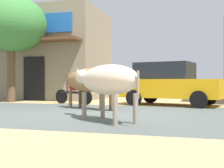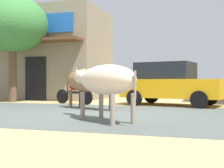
{
  "view_description": "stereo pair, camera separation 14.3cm",
  "coord_description": "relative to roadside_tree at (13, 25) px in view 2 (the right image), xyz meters",
  "views": [
    {
      "loc": [
        2.8,
        -7.98,
        0.9
      ],
      "look_at": [
        -0.01,
        1.67,
        0.83
      ],
      "focal_mm": 48.04,
      "sensor_mm": 36.0,
      "label": 1
    },
    {
      "loc": [
        2.94,
        -7.94,
        0.9
      ],
      "look_at": [
        -0.01,
        1.67,
        0.83
      ],
      "focal_mm": 48.04,
      "sensor_mm": 36.0,
      "label": 2
    }
  ],
  "objects": [
    {
      "name": "roadside_tree",
      "position": [
        0.0,
        0.0,
        0.0
      ],
      "size": [
        3.14,
        3.14,
        4.74
      ],
      "color": "brown",
      "rests_on": "ground"
    },
    {
      "name": "parked_hatchback_car",
      "position": [
        6.96,
        0.13,
        -2.62
      ],
      "size": [
        4.02,
        2.47,
        1.64
      ],
      "color": "#F3A913",
      "rests_on": "ground"
    },
    {
      "name": "cow_far_dark",
      "position": [
        6.01,
        -4.97,
        -2.52
      ],
      "size": [
        2.31,
        2.07,
        1.29
      ],
      "color": "beige",
      "rests_on": "ground"
    },
    {
      "name": "storefront_left_cafe",
      "position": [
        -0.11,
        3.22,
        -1.11
      ],
      "size": [
        6.38,
        5.05,
        4.68
      ],
      "color": "gray",
      "rests_on": "ground"
    },
    {
      "name": "parked_motorcycle",
      "position": [
        3.19,
        -0.4,
        -3.0
      ],
      "size": [
        1.79,
        0.59,
        1.04
      ],
      "color": "black",
      "rests_on": "ground"
    },
    {
      "name": "cow_near_brown",
      "position": [
        4.64,
        -2.3,
        -2.52
      ],
      "size": [
        2.7,
        1.62,
        1.34
      ],
      "color": "olive",
      "rests_on": "ground"
    },
    {
      "name": "asphalt_road",
      "position": [
        5.24,
        -3.56,
        -3.46
      ],
      "size": [
        72.0,
        6.07,
        0.0
      ],
      "primitive_type": "cube",
      "color": "#515956",
      "rests_on": "ground"
    },
    {
      "name": "ground",
      "position": [
        5.24,
        -3.56,
        -3.46
      ],
      "size": [
        80.0,
        80.0,
        0.0
      ],
      "primitive_type": "plane",
      "color": "tan"
    }
  ]
}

